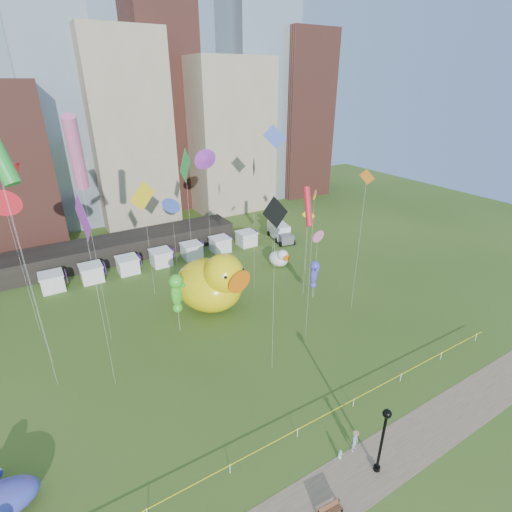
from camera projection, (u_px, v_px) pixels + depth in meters
ground at (297, 437)px, 30.51m from camera, size 160.00×160.00×0.00m
footpath at (341, 489)px, 26.61m from camera, size 70.00×4.00×0.02m
skyline at (112, 106)px, 70.18m from camera, size 101.00×23.00×68.00m
pavilion at (118, 248)px, 60.66m from camera, size 38.00×6.00×3.20m
vendor_tents at (161, 258)px, 58.55m from camera, size 33.24×2.80×2.40m
caution_tape at (298, 430)px, 30.22m from camera, size 50.00×0.06×0.90m
big_duck at (212, 282)px, 46.20m from camera, size 9.64×11.18×7.90m
small_duck at (280, 258)px, 58.00m from camera, size 2.85×3.78×2.89m
seahorse_green at (176, 291)px, 41.22m from camera, size 1.98×2.23×7.13m
seahorse_purple at (314, 272)px, 48.39m from camera, size 1.62×1.83×5.30m
park_bench at (330, 510)px, 24.84m from camera, size 1.73×0.66×0.86m
lamppost at (383, 434)px, 26.40m from camera, size 0.62×0.62×5.97m
box_truck at (280, 232)px, 67.86m from camera, size 3.66×6.94×2.80m
woman at (355, 442)px, 29.05m from camera, size 0.70×0.54×1.70m
toddler at (340, 454)px, 28.56m from camera, size 0.32×0.26×0.84m
kite_0 at (4, 203)px, 37.15m from camera, size 2.40×1.72×16.33m
kite_1 at (76, 154)px, 33.62m from camera, size 1.77×4.20×23.37m
kite_2 at (275, 216)px, 31.28m from camera, size 2.82×0.49×17.40m
kite_4 at (143, 197)px, 45.29m from camera, size 3.39×1.02×15.09m
kite_5 at (172, 206)px, 52.51m from camera, size 1.38×1.89×11.22m
kite_6 at (315, 198)px, 35.91m from camera, size 1.32×1.50×16.33m
kite_7 at (206, 160)px, 49.26m from camera, size 2.49×1.19×17.78m
kite_8 at (0, 174)px, 30.57m from camera, size 3.01×2.90×19.59m
kite_9 at (318, 237)px, 46.42m from camera, size 1.47×0.50×9.33m
kite_10 at (254, 171)px, 45.89m from camera, size 1.04×2.13×17.48m
kite_11 at (186, 168)px, 41.17m from camera, size 2.31×2.80×19.22m
kite_12 at (308, 217)px, 53.33m from camera, size 1.52×1.03×9.62m
kite_13 at (275, 139)px, 50.79m from camera, size 2.93×1.27×20.55m
kite_14 at (366, 184)px, 41.16m from camera, size 0.86×1.44×17.22m
kite_15 at (83, 220)px, 29.15m from camera, size 0.50×3.67×18.11m
kite_16 at (308, 207)px, 45.73m from camera, size 1.69×2.80×14.34m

